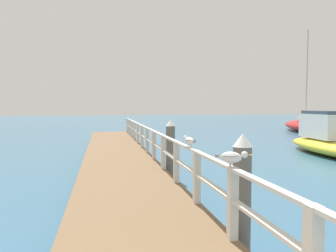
{
  "coord_description": "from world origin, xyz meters",
  "views": [
    {
      "loc": [
        -0.56,
        0.22,
        2.26
      ],
      "look_at": [
        1.65,
        10.57,
        1.59
      ],
      "focal_mm": 33.03,
      "sensor_mm": 36.0,
      "label": 1
    }
  ],
  "objects": [
    {
      "name": "seagull_foreground",
      "position": [
        1.12,
        4.03,
        1.59
      ],
      "size": [
        0.42,
        0.31,
        0.21
      ],
      "rotation": [
        0.0,
        0.0,
        4.12
      ],
      "color": "white",
      "rests_on": "pier_railing"
    },
    {
      "name": "dock_piling_near",
      "position": [
        1.5,
        4.49,
        0.94
      ],
      "size": [
        0.29,
        0.29,
        1.85
      ],
      "color": "#6B6056",
      "rests_on": "ground_plane"
    },
    {
      "name": "pier_deck",
      "position": [
        0.0,
        11.09,
        0.24
      ],
      "size": [
        2.39,
        22.18,
        0.49
      ],
      "primitive_type": "cube",
      "color": "brown",
      "rests_on": "ground_plane"
    },
    {
      "name": "dock_piling_far",
      "position": [
        1.5,
        9.48,
        0.94
      ],
      "size": [
        0.29,
        0.29,
        1.85
      ],
      "color": "#6B6056",
      "rests_on": "ground_plane"
    },
    {
      "name": "seagull_background",
      "position": [
        1.11,
        6.05,
        1.59
      ],
      "size": [
        0.22,
        0.48,
        0.21
      ],
      "rotation": [
        0.0,
        0.0,
        0.19
      ],
      "color": "white",
      "rests_on": "pier_railing"
    },
    {
      "name": "boat_2",
      "position": [
        9.86,
        12.68,
        0.68
      ],
      "size": [
        2.85,
        6.56,
        2.05
      ],
      "rotation": [
        0.0,
        0.0,
        -0.13
      ],
      "color": "gold",
      "rests_on": "ground_plane"
    },
    {
      "name": "boat_0",
      "position": [
        17.25,
        24.33,
        0.56
      ],
      "size": [
        5.3,
        9.18,
        9.04
      ],
      "rotation": [
        0.0,
        0.0,
        -0.29
      ],
      "color": "red",
      "rests_on": "ground_plane"
    },
    {
      "name": "pier_railing",
      "position": [
        1.12,
        11.09,
        1.09
      ],
      "size": [
        0.12,
        20.7,
        0.97
      ],
      "color": "beige",
      "rests_on": "pier_deck"
    }
  ]
}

